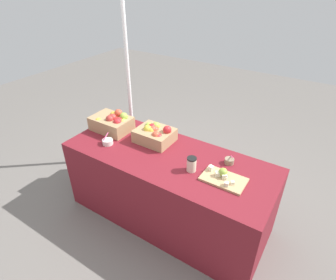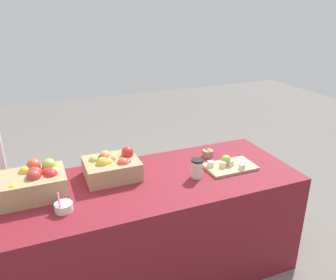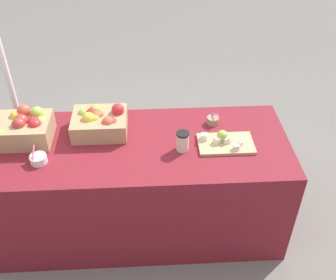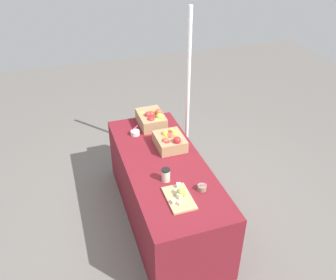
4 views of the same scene
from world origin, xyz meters
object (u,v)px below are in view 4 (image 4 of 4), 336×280
at_px(apple_crate_middle, 170,140).
at_px(tent_pole, 188,92).
at_px(sample_bowl_near, 135,133).
at_px(apple_crate_left, 152,119).
at_px(coffee_cup, 166,175).
at_px(sample_bowl_mid, 202,188).
at_px(cutting_board_front, 179,196).

relative_size(apple_crate_middle, tent_pole, 0.17).
distance_m(apple_crate_middle, sample_bowl_near, 0.44).
xyz_separation_m(apple_crate_left, coffee_cup, (0.99, -0.16, -0.02)).
height_order(apple_crate_middle, sample_bowl_mid, apple_crate_middle).
relative_size(sample_bowl_near, sample_bowl_mid, 1.11).
height_order(apple_crate_middle, tent_pole, tent_pole).
height_order(cutting_board_front, sample_bowl_mid, sample_bowl_mid).
bearing_deg(apple_crate_left, sample_bowl_near, -58.51).
distance_m(sample_bowl_near, tent_pole, 0.84).
distance_m(apple_crate_left, coffee_cup, 1.00).
relative_size(apple_crate_middle, sample_bowl_mid, 3.71).
xyz_separation_m(cutting_board_front, sample_bowl_mid, (-0.04, 0.23, 0.00)).
relative_size(apple_crate_middle, sample_bowl_near, 3.33).
xyz_separation_m(cutting_board_front, tent_pole, (-1.45, 0.63, 0.23)).
height_order(apple_crate_middle, sample_bowl_near, apple_crate_middle).
bearing_deg(sample_bowl_mid, apple_crate_left, -175.15).
relative_size(coffee_cup, tent_pole, 0.06).
height_order(sample_bowl_near, coffee_cup, coffee_cup).
relative_size(apple_crate_left, coffee_cup, 3.15).
bearing_deg(tent_pole, cutting_board_front, -23.67).
bearing_deg(coffee_cup, sample_bowl_mid, 49.19).
bearing_deg(cutting_board_front, coffee_cup, -172.86).
height_order(apple_crate_left, sample_bowl_mid, apple_crate_left).
xyz_separation_m(apple_crate_middle, sample_bowl_mid, (0.74, 0.05, -0.05)).
relative_size(apple_crate_middle, coffee_cup, 2.75).
distance_m(coffee_cup, tent_pole, 1.37).
bearing_deg(sample_bowl_mid, cutting_board_front, -79.69).
distance_m(cutting_board_front, sample_bowl_near, 1.12).
bearing_deg(coffee_cup, tent_pole, 150.57).
bearing_deg(sample_bowl_mid, coffee_cup, -130.81).
distance_m(apple_crate_middle, tent_pole, 0.83).
bearing_deg(coffee_cup, apple_crate_left, 171.07).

